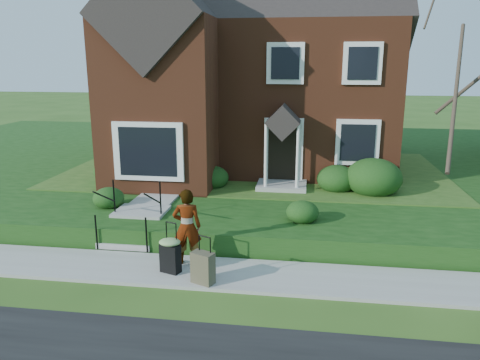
% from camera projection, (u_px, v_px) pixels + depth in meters
% --- Properties ---
extents(ground, '(120.00, 120.00, 0.00)m').
position_uv_depth(ground, '(214.00, 275.00, 10.52)').
color(ground, '#2D5119').
rests_on(ground, ground).
extents(sidewalk, '(60.00, 1.60, 0.08)m').
position_uv_depth(sidewalk, '(214.00, 273.00, 10.51)').
color(sidewalk, '#9E9B93').
rests_on(sidewalk, ground).
extents(terrace, '(44.00, 20.00, 0.60)m').
position_uv_depth(terrace, '(353.00, 165.00, 20.34)').
color(terrace, '#163D10').
rests_on(terrace, ground).
extents(walkway, '(1.20, 6.00, 0.06)m').
position_uv_depth(walkway, '(169.00, 187.00, 15.51)').
color(walkway, '#9E9B93').
rests_on(walkway, terrace).
extents(main_house, '(10.40, 10.20, 9.40)m').
position_uv_depth(main_house, '(255.00, 46.00, 18.47)').
color(main_house, brown).
rests_on(main_house, terrace).
extents(front_steps, '(1.40, 2.02, 1.50)m').
position_uv_depth(front_steps, '(136.00, 222.00, 12.52)').
color(front_steps, '#9E9B93').
rests_on(front_steps, ground).
extents(foundation_shrubs, '(10.19, 4.36, 1.24)m').
position_uv_depth(foundation_shrubs, '(262.00, 175.00, 15.03)').
color(foundation_shrubs, black).
rests_on(foundation_shrubs, terrace).
extents(woman, '(0.72, 0.54, 1.79)m').
position_uv_depth(woman, '(187.00, 227.00, 10.72)').
color(woman, '#999999').
rests_on(woman, sidewalk).
extents(suitcase_black, '(0.58, 0.53, 1.16)m').
position_uv_depth(suitcase_black, '(170.00, 253.00, 10.37)').
color(suitcase_black, black).
rests_on(suitcase_black, sidewalk).
extents(suitcase_olive, '(0.55, 0.44, 1.04)m').
position_uv_depth(suitcase_olive, '(203.00, 268.00, 9.88)').
color(suitcase_olive, '#4D4833').
rests_on(suitcase_olive, sidewalk).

